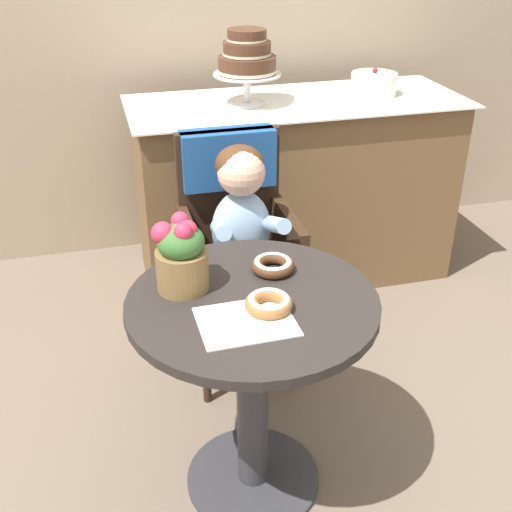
# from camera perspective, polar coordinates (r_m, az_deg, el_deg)

# --- Properties ---
(ground_plane) EXTENTS (8.00, 8.00, 0.00)m
(ground_plane) POSITION_cam_1_polar(r_m,az_deg,el_deg) (2.27, -0.27, -19.27)
(ground_plane) COLOR #6B5B4C
(cafe_table) EXTENTS (0.72, 0.72, 0.72)m
(cafe_table) POSITION_cam_1_polar(r_m,az_deg,el_deg) (1.92, -0.31, -9.13)
(cafe_table) COLOR #282321
(cafe_table) RESTS_ON ground
(wicker_chair) EXTENTS (0.42, 0.45, 0.95)m
(wicker_chair) POSITION_cam_1_polar(r_m,az_deg,el_deg) (2.46, -1.97, 3.53)
(wicker_chair) COLOR #332114
(wicker_chair) RESTS_ON ground
(seated_child) EXTENTS (0.27, 0.32, 0.73)m
(seated_child) POSITION_cam_1_polar(r_m,az_deg,el_deg) (2.31, -1.11, 2.78)
(seated_child) COLOR #8CADCC
(seated_child) RESTS_ON ground
(paper_napkin) EXTENTS (0.26, 0.21, 0.00)m
(paper_napkin) POSITION_cam_1_polar(r_m,az_deg,el_deg) (1.70, -0.89, -5.87)
(paper_napkin) COLOR white
(paper_napkin) RESTS_ON cafe_table
(donut_front) EXTENTS (0.13, 0.13, 0.04)m
(donut_front) POSITION_cam_1_polar(r_m,az_deg,el_deg) (1.74, 1.15, -4.19)
(donut_front) COLOR #936033
(donut_front) RESTS_ON cafe_table
(donut_mid) EXTENTS (0.13, 0.13, 0.04)m
(donut_mid) POSITION_cam_1_polar(r_m,az_deg,el_deg) (1.92, 1.51, -0.80)
(donut_mid) COLOR #4C2D19
(donut_mid) RESTS_ON cafe_table
(flower_vase) EXTENTS (0.15, 0.15, 0.22)m
(flower_vase) POSITION_cam_1_polar(r_m,az_deg,el_deg) (1.81, -6.71, 0.11)
(flower_vase) COLOR brown
(flower_vase) RESTS_ON cafe_table
(display_counter) EXTENTS (1.56, 0.62, 0.90)m
(display_counter) POSITION_cam_1_polar(r_m,az_deg,el_deg) (3.17, 3.46, 5.86)
(display_counter) COLOR brown
(display_counter) RESTS_ON ground
(tiered_cake_stand) EXTENTS (0.30, 0.30, 0.33)m
(tiered_cake_stand) POSITION_cam_1_polar(r_m,az_deg,el_deg) (2.91, -0.81, 17.19)
(tiered_cake_stand) COLOR silver
(tiered_cake_stand) RESTS_ON display_counter
(round_layer_cake) EXTENTS (0.22, 0.22, 0.13)m
(round_layer_cake) POSITION_cam_1_polar(r_m,az_deg,el_deg) (3.16, 10.45, 14.85)
(round_layer_cake) COLOR white
(round_layer_cake) RESTS_ON display_counter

